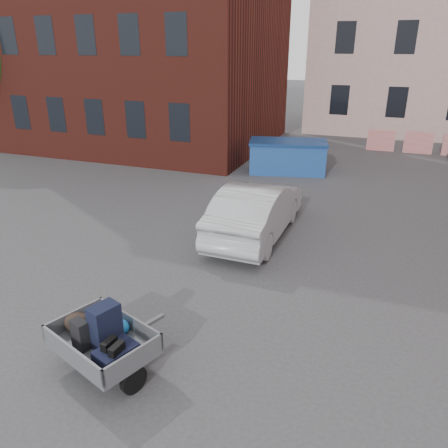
% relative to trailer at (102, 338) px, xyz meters
% --- Properties ---
extents(ground, '(120.00, 120.00, 0.00)m').
position_rel_trailer_xyz_m(ground, '(0.97, 3.15, -0.61)').
color(ground, '#38383A').
rests_on(ground, ground).
extents(far_building, '(6.00, 6.00, 8.00)m').
position_rel_trailer_xyz_m(far_building, '(-19.03, 25.15, 3.39)').
color(far_building, maroon).
rests_on(far_building, ground).
extents(barriers, '(4.70, 0.18, 1.00)m').
position_rel_trailer_xyz_m(barriers, '(5.17, 18.15, -0.11)').
color(barriers, red).
rests_on(barriers, ground).
extents(trailer, '(1.88, 1.98, 1.20)m').
position_rel_trailer_xyz_m(trailer, '(0.00, 0.00, 0.00)').
color(trailer, black).
rests_on(trailer, ground).
extents(dumpster, '(3.35, 2.25, 1.29)m').
position_rel_trailer_xyz_m(dumpster, '(0.05, 12.64, 0.04)').
color(dumpster, '#224FA2').
rests_on(dumpster, ground).
extents(silver_car, '(1.61, 4.46, 1.46)m').
position_rel_trailer_xyz_m(silver_car, '(0.71, 6.02, 0.12)').
color(silver_car, '#B0B3B8').
rests_on(silver_car, ground).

